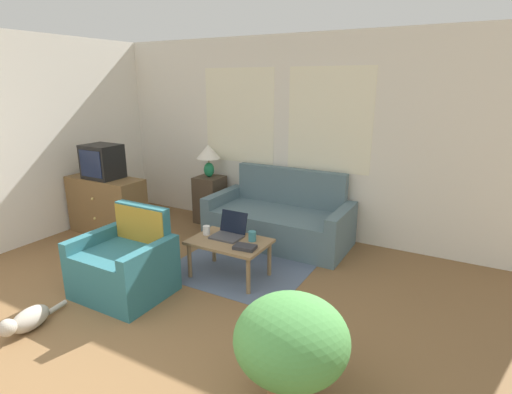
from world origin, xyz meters
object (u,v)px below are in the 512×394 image
(coffee_table, at_px, (229,245))
(armchair, at_px, (127,266))
(cup_yellow, at_px, (206,230))
(potted_plant, at_px, (291,342))
(table_lamp, at_px, (208,155))
(cup_navy, at_px, (252,236))
(book_red, at_px, (245,247))
(laptop, at_px, (229,231))
(cat_black, at_px, (27,320))
(couch, at_px, (280,221))
(television, at_px, (102,161))

(coffee_table, bearing_deg, armchair, -132.73)
(cup_yellow, distance_m, potted_plant, 2.06)
(table_lamp, relative_size, cup_navy, 4.49)
(armchair, distance_m, book_red, 1.17)
(cup_navy, bearing_deg, potted_plant, -52.40)
(armchair, bearing_deg, book_red, 34.31)
(laptop, height_order, cat_black, laptop)
(cup_yellow, bearing_deg, cat_black, -111.23)
(couch, height_order, cat_black, couch)
(cup_yellow, xyz_separation_m, cat_black, (-0.65, -1.67, -0.36))
(laptop, bearing_deg, cup_yellow, -162.54)
(laptop, bearing_deg, couch, 85.22)
(television, bearing_deg, potted_plant, -24.38)
(cat_black, bearing_deg, television, -156.08)
(coffee_table, relative_size, book_red, 3.51)
(television, bearing_deg, couch, 22.46)
(armchair, xyz_separation_m, cat_black, (-0.25, -0.88, -0.18))
(television, relative_size, coffee_table, 0.57)
(cup_navy, height_order, cat_black, cup_navy)
(couch, xyz_separation_m, cup_yellow, (-0.34, -1.16, 0.19))
(laptop, relative_size, book_red, 1.37)
(armchair, distance_m, cup_navy, 1.28)
(coffee_table, height_order, laptop, laptop)
(laptop, height_order, cup_yellow, laptop)
(couch, bearing_deg, armchair, -110.63)
(armchair, xyz_separation_m, laptop, (0.64, 0.86, 0.19))
(table_lamp, bearing_deg, potted_plant, -46.48)
(table_lamp, relative_size, cat_black, 0.74)
(book_red, bearing_deg, cat_black, -128.25)
(table_lamp, height_order, potted_plant, table_lamp)
(couch, height_order, laptop, couch)
(couch, relative_size, television, 3.88)
(television, height_order, coffee_table, television)
(cup_navy, relative_size, book_red, 0.45)
(table_lamp, bearing_deg, cup_navy, -40.95)
(cup_navy, bearing_deg, cat_black, -123.84)
(table_lamp, relative_size, coffee_table, 0.57)
(cup_yellow, bearing_deg, book_red, -13.11)
(cup_navy, relative_size, cup_yellow, 1.07)
(potted_plant, bearing_deg, table_lamp, 133.52)
(coffee_table, xyz_separation_m, book_red, (0.25, -0.11, 0.07))
(coffee_table, relative_size, cup_navy, 7.82)
(book_red, relative_size, potted_plant, 0.31)
(armchair, height_order, laptop, armchair)
(cat_black, bearing_deg, laptop, 144.91)
(cup_navy, xyz_separation_m, potted_plant, (1.07, -1.39, -0.02))
(couch, distance_m, cup_yellow, 1.22)
(armchair, bearing_deg, cup_yellow, 63.29)
(laptop, bearing_deg, book_red, -33.24)
(laptop, relative_size, cat_black, 0.50)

